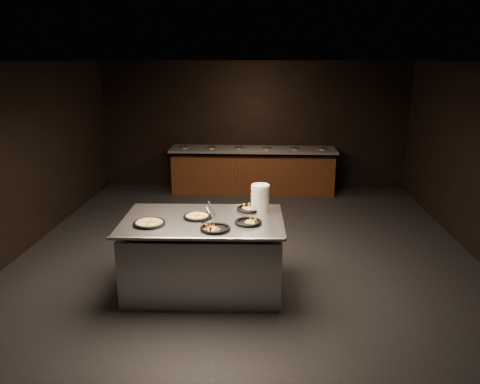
{
  "coord_description": "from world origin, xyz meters",
  "views": [
    {
      "loc": [
        0.27,
        -6.75,
        2.94
      ],
      "look_at": [
        -0.11,
        0.3,
        0.92
      ],
      "focal_mm": 35.0,
      "sensor_mm": 36.0,
      "label": 1
    }
  ],
  "objects_px": {
    "plate_stack": "(260,198)",
    "pan_cheese_whole": "(197,216)",
    "pan_veggie_whole": "(149,223)",
    "serving_counter": "(204,256)"
  },
  "relations": [
    {
      "from": "plate_stack",
      "to": "pan_cheese_whole",
      "type": "height_order",
      "value": "plate_stack"
    },
    {
      "from": "plate_stack",
      "to": "pan_cheese_whole",
      "type": "distance_m",
      "value": 0.88
    },
    {
      "from": "plate_stack",
      "to": "pan_veggie_whole",
      "type": "relative_size",
      "value": 0.89
    },
    {
      "from": "pan_cheese_whole",
      "to": "pan_veggie_whole",
      "type": "bearing_deg",
      "value": -152.88
    },
    {
      "from": "pan_veggie_whole",
      "to": "pan_cheese_whole",
      "type": "xyz_separation_m",
      "value": [
        0.55,
        0.28,
        -0.0
      ]
    },
    {
      "from": "serving_counter",
      "to": "pan_veggie_whole",
      "type": "relative_size",
      "value": 5.24
    },
    {
      "from": "plate_stack",
      "to": "pan_cheese_whole",
      "type": "bearing_deg",
      "value": -156.9
    },
    {
      "from": "pan_veggie_whole",
      "to": "pan_cheese_whole",
      "type": "height_order",
      "value": "same"
    },
    {
      "from": "pan_cheese_whole",
      "to": "plate_stack",
      "type": "bearing_deg",
      "value": 23.1
    },
    {
      "from": "plate_stack",
      "to": "pan_cheese_whole",
      "type": "xyz_separation_m",
      "value": [
        -0.8,
        -0.34,
        -0.16
      ]
    }
  ]
}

